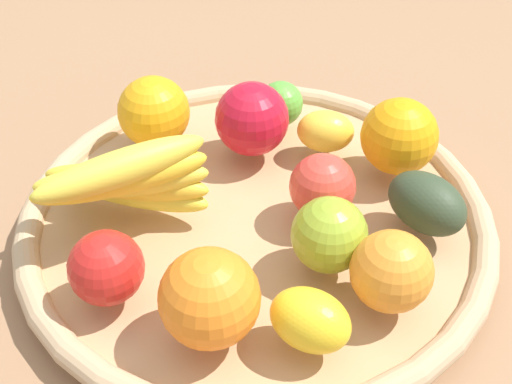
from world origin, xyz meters
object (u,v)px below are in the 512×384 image
Objects in this scene: lemon_0 at (326,131)px; avocado at (427,203)px; orange_3 at (154,112)px; apple_2 at (329,235)px; banana_bunch at (124,179)px; apple_0 at (252,119)px; lemon_1 at (310,320)px; lime_0 at (281,103)px; apple_3 at (323,186)px; orange_0 at (391,271)px; apple_1 at (106,268)px; orange_1 at (399,136)px; orange_2 at (209,298)px.

lemon_0 is 0.76× the size of avocado.
orange_3 is 1.14× the size of apple_2.
banana_bunch is 2.12× the size of apple_0.
banana_bunch is 0.16m from apple_0.
orange_3 is 0.12m from banana_bunch.
apple_2 is at bearing 63.72° from lemon_1.
lime_0 is 0.79× the size of apple_3.
orange_0 reaches higher than apple_2.
apple_0 is 0.24m from apple_1.
apple_3 is at bearing 156.68° from avocado.
orange_1 reaches higher than apple_1.
lime_0 is 0.31m from lemon_1.
orange_1 is (0.28, 0.02, -0.01)m from banana_bunch.
avocado is 1.26× the size of apple_3.
orange_2 is 1.03× the size of apple_0.
orange_2 is (0.02, -0.27, 0.00)m from orange_3.
lemon_1 is at bearing -127.22° from orange_1.
orange_1 is (0.01, 0.09, 0.01)m from avocado.
orange_3 is 1.21× the size of apple_3.
orange_0 is 0.24m from apple_1.
lemon_1 is at bearing -160.74° from orange_0.
orange_0 is at bearing 0.46° from orange_2.
avocado is 1.19× the size of lemon_1.
orange_0 is (-0.07, -0.17, -0.00)m from orange_1.
apple_1 is (-0.06, -0.21, -0.01)m from orange_3.
orange_3 is 0.30m from avocado.
avocado is (0.10, 0.03, -0.01)m from apple_2.
lime_0 is 0.62× the size of orange_2.
avocado is at bearing 36.73° from lemon_1.
lime_0 is at bearing 33.91° from banana_bunch.
apple_2 is at bearing -133.27° from orange_1.
orange_3 reaches higher than orange_0.
orange_0 is at bearing -54.65° from apple_2.
orange_3 is at bearing 93.45° from orange_2.
apple_1 is (-0.16, -0.18, -0.01)m from apple_0.
lemon_0 is 0.88× the size of orange_0.
orange_3 is 0.98× the size of orange_1.
orange_0 is (0.15, 0.00, -0.01)m from orange_2.
orange_0 reaches higher than lime_0.
avocado is (0.23, -0.19, -0.01)m from orange_3.
orange_3 is at bearing 107.30° from lemon_1.
orange_0 is at bearing -57.82° from orange_3.
orange_0 is (0.03, -0.27, 0.01)m from lime_0.
orange_2 is 0.08m from lemon_1.
avocado is at bearing -48.34° from apple_0.
apple_3 and apple_1 have the same top height.
apple_0 reaches higher than avocado.
banana_bunch is 2.47× the size of lemon_1.
apple_2 is 0.18m from apple_0.
apple_3 is at bearing -152.37° from orange_1.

